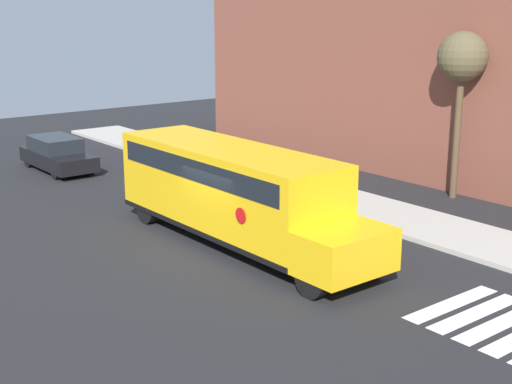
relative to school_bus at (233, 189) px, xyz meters
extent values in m
plane|color=black|center=(0.39, -0.62, -1.72)|extent=(60.00, 60.00, 0.00)
cube|color=#B2ADA3|center=(0.39, 5.88, -1.64)|extent=(44.00, 3.00, 0.15)
cube|color=brown|center=(0.39, 12.38, 2.55)|extent=(32.00, 4.00, 8.54)
cube|color=white|center=(7.17, 1.38, -1.71)|extent=(0.50, 3.20, 0.01)
cube|color=white|center=(7.87, 1.38, -1.71)|extent=(0.50, 3.20, 0.01)
cube|color=white|center=(8.57, 1.38, -1.71)|extent=(0.50, 3.20, 0.01)
cube|color=yellow|center=(-0.32, 0.00, -0.01)|extent=(8.65, 2.50, 2.52)
cube|color=yellow|center=(4.80, 0.00, -0.69)|extent=(1.61, 2.50, 1.15)
cube|color=black|center=(-0.32, 0.00, -1.19)|extent=(8.65, 2.54, 0.16)
cube|color=black|center=(-0.32, 0.00, 0.71)|extent=(7.95, 2.53, 0.64)
cylinder|color=red|center=(2.05, -1.29, -0.13)|extent=(0.44, 0.02, 0.44)
cylinder|color=black|center=(4.72, 1.08, -1.22)|extent=(1.00, 0.30, 1.00)
cylinder|color=black|center=(4.72, -1.08, -1.22)|extent=(1.00, 0.30, 1.00)
cylinder|color=black|center=(-3.45, 1.08, -1.22)|extent=(1.00, 0.30, 1.00)
cylinder|color=black|center=(-3.45, -1.08, -1.22)|extent=(1.00, 0.30, 1.00)
cube|color=black|center=(-12.87, -0.15, -1.18)|extent=(4.57, 1.81, 0.64)
cube|color=#1E2328|center=(-13.15, -0.15, -0.54)|extent=(2.56, 1.67, 0.63)
cylinder|color=black|center=(-11.37, 0.63, -1.40)|extent=(0.64, 0.22, 0.64)
cylinder|color=black|center=(-11.37, -0.94, -1.40)|extent=(0.64, 0.22, 0.64)
cylinder|color=black|center=(-14.38, 0.63, -1.40)|extent=(0.64, 0.22, 0.64)
cylinder|color=black|center=(-14.38, -0.94, -1.40)|extent=(0.64, 0.22, 0.64)
cylinder|color=brown|center=(0.93, 9.80, 0.68)|extent=(0.26, 0.26, 4.79)
sphere|color=brown|center=(0.93, 9.80, 3.63)|extent=(1.85, 1.85, 1.85)
camera|label=1|loc=(16.95, -12.57, 5.42)|focal=50.00mm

